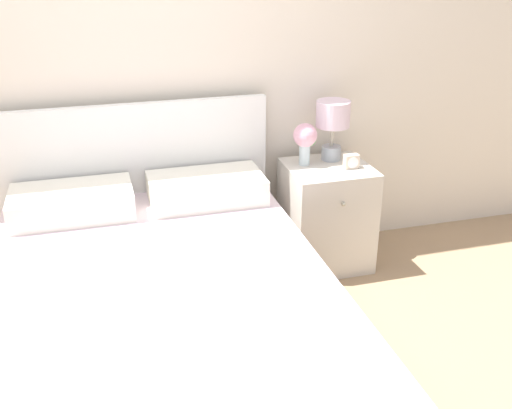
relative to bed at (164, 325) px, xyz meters
The scene contains 7 objects.
ground_plane 1.05m from the bed, 90.00° to the left, with size 12.00×12.00×0.00m, color tan.
wall_back 1.50m from the bed, 90.00° to the left, with size 8.00×0.06×2.60m.
bed is the anchor object (origin of this frame).
nightstand 1.32m from the bed, 36.01° to the left, with size 0.48×0.47×0.62m.
table_lamp 1.54m from the bed, 38.22° to the left, with size 0.20×0.20×0.35m.
flower_vase 1.36m from the bed, 41.78° to the left, with size 0.14×0.14×0.24m.
alarm_clock 1.43m from the bed, 31.41° to the left, with size 0.08×0.05×0.08m.
Camera 1 is at (-0.20, -3.21, 1.82)m, focal length 42.00 mm.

